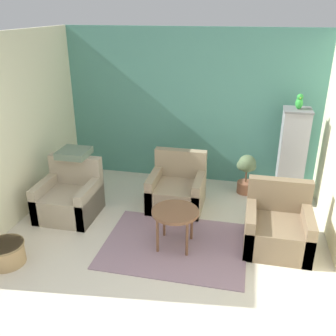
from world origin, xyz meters
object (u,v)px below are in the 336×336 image
(armchair_left, at_px, (70,198))
(parrot, at_px, (299,102))
(birdcage, at_px, (291,158))
(potted_plant, at_px, (246,171))
(armchair_right, at_px, (277,228))
(wicker_basket, at_px, (6,253))
(coffee_table, at_px, (175,215))
(armchair_middle, at_px, (177,190))

(armchair_left, xyz_separation_m, parrot, (3.19, 1.19, 1.34))
(birdcage, bearing_deg, parrot, 90.00)
(armchair_left, height_order, potted_plant, armchair_left)
(parrot, bearing_deg, armchair_left, -159.56)
(armchair_left, height_order, armchair_right, same)
(armchair_left, height_order, wicker_basket, armchair_left)
(coffee_table, distance_m, armchair_middle, 1.10)
(armchair_left, bearing_deg, parrot, 20.44)
(armchair_right, height_order, armchair_middle, same)
(armchair_middle, relative_size, birdcage, 0.55)
(armchair_right, distance_m, armchair_middle, 1.67)
(potted_plant, distance_m, wicker_basket, 3.77)
(armchair_middle, bearing_deg, parrot, 19.00)
(wicker_basket, bearing_deg, armchair_left, 79.54)
(coffee_table, xyz_separation_m, potted_plant, (0.84, 1.76, -0.08))
(birdcage, bearing_deg, coffee_table, -132.42)
(birdcage, distance_m, potted_plant, 0.75)
(armchair_right, distance_m, potted_plant, 1.55)
(coffee_table, relative_size, wicker_basket, 1.33)
(armchair_right, xyz_separation_m, birdcage, (0.22, 1.37, 0.46))
(armchair_right, bearing_deg, parrot, 80.82)
(coffee_table, relative_size, birdcage, 0.40)
(armchair_middle, xyz_separation_m, wicker_basket, (-1.74, -1.86, -0.12))
(armchair_left, xyz_separation_m, armchair_right, (2.97, -0.18, 0.00))
(potted_plant, height_order, wicker_basket, potted_plant)
(armchair_middle, relative_size, potted_plant, 1.24)
(coffee_table, bearing_deg, potted_plant, 64.50)
(armchair_left, relative_size, armchair_right, 1.00)
(armchair_middle, xyz_separation_m, potted_plant, (1.03, 0.69, 0.12))
(potted_plant, relative_size, wicker_basket, 1.48)
(armchair_middle, distance_m, potted_plant, 1.24)
(wicker_basket, bearing_deg, armchair_middle, 47.02)
(coffee_table, distance_m, armchair_right, 1.33)
(birdcage, relative_size, potted_plant, 2.24)
(armchair_middle, height_order, potted_plant, armchair_middle)
(armchair_left, bearing_deg, coffee_table, -15.12)
(birdcage, bearing_deg, potted_plant, 170.21)
(armchair_left, distance_m, armchair_middle, 1.62)
(parrot, height_order, potted_plant, parrot)
(coffee_table, relative_size, potted_plant, 0.90)
(birdcage, distance_m, wicker_basket, 4.25)
(armchair_right, relative_size, parrot, 3.58)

